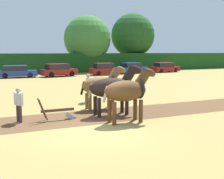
{
  "coord_description": "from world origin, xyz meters",
  "views": [
    {
      "loc": [
        -3.77,
        -10.08,
        3.07
      ],
      "look_at": [
        2.21,
        3.19,
        1.1
      ],
      "focal_mm": 45.0,
      "sensor_mm": 36.0,
      "label": 1
    }
  ],
  "objects_px": {
    "tree_center": "(87,39)",
    "tree_center_right": "(133,35)",
    "parked_car_center": "(17,72)",
    "parked_car_right": "(105,69)",
    "parked_car_center_right": "(58,70)",
    "draft_horse_trail_left": "(102,85)",
    "draft_horse_lead_right": "(113,87)",
    "farmer_beside_team": "(88,86)",
    "plow": "(61,113)",
    "parked_car_end_right": "(165,67)",
    "parked_car_far_right": "(132,68)",
    "farmer_at_plow": "(19,103)",
    "draft_horse_lead_left": "(128,91)"
  },
  "relations": [
    {
      "from": "tree_center",
      "to": "tree_center_right",
      "type": "height_order",
      "value": "tree_center_right"
    },
    {
      "from": "tree_center_right",
      "to": "parked_car_center",
      "type": "height_order",
      "value": "tree_center_right"
    },
    {
      "from": "tree_center",
      "to": "tree_center_right",
      "type": "xyz_separation_m",
      "value": [
        8.39,
        0.89,
        0.78
      ]
    },
    {
      "from": "tree_center_right",
      "to": "parked_car_right",
      "type": "height_order",
      "value": "tree_center_right"
    },
    {
      "from": "parked_car_center_right",
      "to": "draft_horse_trail_left",
      "type": "bearing_deg",
      "value": -107.19
    },
    {
      "from": "draft_horse_lead_right",
      "to": "farmer_beside_team",
      "type": "distance_m",
      "value": 3.84
    },
    {
      "from": "draft_horse_lead_right",
      "to": "draft_horse_trail_left",
      "type": "distance_m",
      "value": 1.58
    },
    {
      "from": "plow",
      "to": "parked_car_end_right",
      "type": "height_order",
      "value": "parked_car_end_right"
    },
    {
      "from": "draft_horse_trail_left",
      "to": "parked_car_right",
      "type": "bearing_deg",
      "value": 67.9
    },
    {
      "from": "tree_center_right",
      "to": "parked_car_center",
      "type": "distance_m",
      "value": 21.51
    },
    {
      "from": "tree_center_right",
      "to": "farmer_beside_team",
      "type": "bearing_deg",
      "value": -123.29
    },
    {
      "from": "parked_car_center",
      "to": "parked_car_far_right",
      "type": "distance_m",
      "value": 15.65
    },
    {
      "from": "parked_car_center_right",
      "to": "parked_car_right",
      "type": "relative_size",
      "value": 1.15
    },
    {
      "from": "parked_car_center",
      "to": "tree_center",
      "type": "bearing_deg",
      "value": 34.5
    },
    {
      "from": "plow",
      "to": "draft_horse_trail_left",
      "type": "bearing_deg",
      "value": 31.22
    },
    {
      "from": "farmer_beside_team",
      "to": "parked_car_end_right",
      "type": "xyz_separation_m",
      "value": [
        19.0,
        19.26,
        -0.31
      ]
    },
    {
      "from": "plow",
      "to": "parked_car_far_right",
      "type": "bearing_deg",
      "value": 56.1
    },
    {
      "from": "farmer_beside_team",
      "to": "parked_car_right",
      "type": "xyz_separation_m",
      "value": [
        8.74,
        18.27,
        -0.26
      ]
    },
    {
      "from": "farmer_at_plow",
      "to": "parked_car_center",
      "type": "distance_m",
      "value": 22.6
    },
    {
      "from": "tree_center_right",
      "to": "parked_car_center",
      "type": "xyz_separation_m",
      "value": [
        -19.58,
        -7.32,
        -5.08
      ]
    },
    {
      "from": "parked_car_end_right",
      "to": "farmer_beside_team",
      "type": "bearing_deg",
      "value": -137.53
    },
    {
      "from": "tree_center_right",
      "to": "draft_horse_lead_right",
      "type": "distance_m",
      "value": 35.05
    },
    {
      "from": "tree_center_right",
      "to": "parked_car_right",
      "type": "relative_size",
      "value": 2.36
    },
    {
      "from": "tree_center_right",
      "to": "parked_car_center_right",
      "type": "relative_size",
      "value": 2.05
    },
    {
      "from": "tree_center",
      "to": "farmer_beside_team",
      "type": "xyz_separation_m",
      "value": [
        -8.88,
        -25.42,
        -3.99
      ]
    },
    {
      "from": "tree_center_right",
      "to": "parked_car_far_right",
      "type": "relative_size",
      "value": 2.03
    },
    {
      "from": "tree_center",
      "to": "draft_horse_lead_left",
      "type": "bearing_deg",
      "value": -106.24
    },
    {
      "from": "draft_horse_lead_left",
      "to": "draft_horse_lead_right",
      "type": "xyz_separation_m",
      "value": [
        0.04,
        1.58,
        -0.03
      ]
    },
    {
      "from": "draft_horse_trail_left",
      "to": "farmer_beside_team",
      "type": "distance_m",
      "value": 2.27
    },
    {
      "from": "plow",
      "to": "parked_car_center",
      "type": "height_order",
      "value": "parked_car_center"
    },
    {
      "from": "farmer_at_plow",
      "to": "parked_car_center_right",
      "type": "height_order",
      "value": "parked_car_center_right"
    },
    {
      "from": "farmer_at_plow",
      "to": "parked_car_center",
      "type": "height_order",
      "value": "farmer_at_plow"
    },
    {
      "from": "plow",
      "to": "parked_car_right",
      "type": "distance_m",
      "value": 24.83
    },
    {
      "from": "draft_horse_lead_left",
      "to": "draft_horse_trail_left",
      "type": "relative_size",
      "value": 0.98
    },
    {
      "from": "tree_center_right",
      "to": "parked_car_end_right",
      "type": "distance_m",
      "value": 8.86
    },
    {
      "from": "tree_center",
      "to": "parked_car_end_right",
      "type": "relative_size",
      "value": 1.93
    },
    {
      "from": "parked_car_right",
      "to": "parked_car_end_right",
      "type": "bearing_deg",
      "value": 6.87
    },
    {
      "from": "farmer_at_plow",
      "to": "farmer_beside_team",
      "type": "distance_m",
      "value": 5.66
    },
    {
      "from": "parked_car_center",
      "to": "draft_horse_lead_left",
      "type": "bearing_deg",
      "value": -80.21
    },
    {
      "from": "draft_horse_lead_right",
      "to": "parked_car_right",
      "type": "relative_size",
      "value": 0.73
    },
    {
      "from": "tree_center",
      "to": "farmer_beside_team",
      "type": "relative_size",
      "value": 4.98
    },
    {
      "from": "tree_center_right",
      "to": "parked_car_end_right",
      "type": "height_order",
      "value": "tree_center_right"
    },
    {
      "from": "plow",
      "to": "parked_car_center_right",
      "type": "height_order",
      "value": "parked_car_center_right"
    },
    {
      "from": "draft_horse_trail_left",
      "to": "parked_car_end_right",
      "type": "xyz_separation_m",
      "value": [
        19.03,
        21.51,
        -0.59
      ]
    },
    {
      "from": "plow",
      "to": "draft_horse_lead_right",
      "type": "bearing_deg",
      "value": 0.0
    },
    {
      "from": "plow",
      "to": "farmer_beside_team",
      "type": "relative_size",
      "value": 0.99
    },
    {
      "from": "draft_horse_lead_left",
      "to": "plow",
      "type": "bearing_deg",
      "value": 148.73
    },
    {
      "from": "draft_horse_trail_left",
      "to": "parked_car_end_right",
      "type": "bearing_deg",
      "value": 49.55
    },
    {
      "from": "parked_car_right",
      "to": "parked_car_center",
      "type": "bearing_deg",
      "value": 177.67
    },
    {
      "from": "draft_horse_trail_left",
      "to": "parked_car_right",
      "type": "relative_size",
      "value": 0.67
    }
  ]
}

